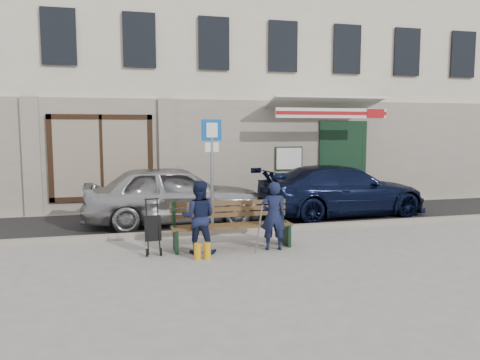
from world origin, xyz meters
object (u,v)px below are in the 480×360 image
object	(u,v)px
man	(273,216)
stroller	(153,230)
car_navy	(342,191)
bench	(230,225)
parking_sign	(212,158)
woman	(199,217)
car_silver	(174,194)

from	to	relation	value
man	stroller	world-z (taller)	man
car_navy	bench	bearing A→B (deg)	120.45
stroller	bench	bearing A→B (deg)	-1.30
car_navy	parking_sign	world-z (taller)	parking_sign
woman	car_silver	bearing A→B (deg)	-70.32
man	parking_sign	bearing A→B (deg)	-53.33
bench	parking_sign	bearing A→B (deg)	93.51
car_silver	stroller	bearing A→B (deg)	164.53
parking_sign	stroller	xyz separation A→B (m)	(-1.42, -1.46, -1.25)
man	woman	size ratio (longest dim) A/B	0.97
bench	car_navy	bearing A→B (deg)	35.55
car_navy	woman	bearing A→B (deg)	118.25
car_silver	stroller	size ratio (longest dim) A/B	4.22
car_silver	man	world-z (taller)	car_silver
bench	man	xyz separation A→B (m)	(0.80, -0.33, 0.21)
parking_sign	bench	size ratio (longest dim) A/B	1.07
woman	stroller	xyz separation A→B (m)	(-0.85, 0.17, -0.23)
bench	man	size ratio (longest dim) A/B	1.78
bench	man	distance (m)	0.89
car_navy	stroller	bearing A→B (deg)	112.31
parking_sign	car_navy	bearing A→B (deg)	5.26
parking_sign	woman	world-z (taller)	parking_sign
stroller	man	bearing A→B (deg)	-10.12
car_navy	bench	distance (m)	4.59
car_silver	parking_sign	size ratio (longest dim) A/B	1.71
car_silver	bench	bearing A→B (deg)	-163.70
car_navy	woman	xyz separation A→B (m)	(-4.39, -2.89, 0.01)
car_navy	man	bearing A→B (deg)	130.49
car_navy	man	xyz separation A→B (m)	(-2.94, -3.00, -0.01)
bench	man	world-z (taller)	man
man	car_navy	bearing A→B (deg)	-124.59
car_silver	stroller	xyz separation A→B (m)	(-0.69, -2.67, -0.28)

